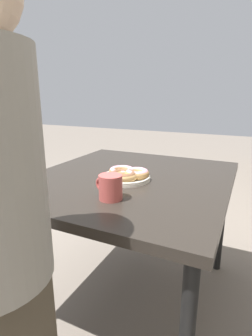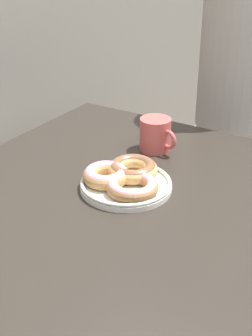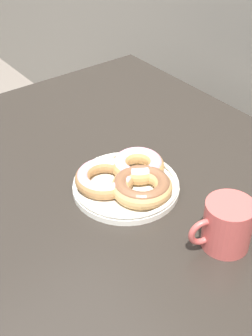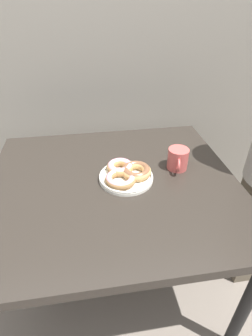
% 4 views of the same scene
% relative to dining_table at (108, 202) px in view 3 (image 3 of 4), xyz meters
% --- Properties ---
extents(dining_table, '(1.09, 0.97, 0.72)m').
position_rel_dining_table_xyz_m(dining_table, '(0.00, 0.00, 0.00)').
color(dining_table, '#28231E').
rests_on(dining_table, ground_plane).
extents(donut_plate, '(0.26, 0.25, 0.06)m').
position_rel_dining_table_xyz_m(donut_plate, '(0.06, 0.01, 0.10)').
color(donut_plate, silver).
rests_on(donut_plate, dining_table).
extents(coffee_mug, '(0.09, 0.13, 0.10)m').
position_rel_dining_table_xyz_m(coffee_mug, '(0.31, 0.06, 0.12)').
color(coffee_mug, '#B74C47').
rests_on(coffee_mug, dining_table).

